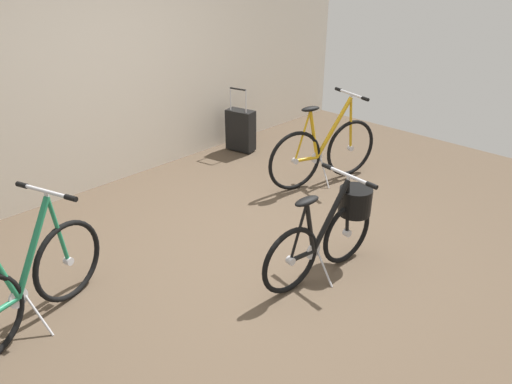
% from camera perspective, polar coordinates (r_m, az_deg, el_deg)
% --- Properties ---
extents(ground_plane, '(7.53, 7.53, 0.00)m').
position_cam_1_polar(ground_plane, '(3.97, 1.17, -8.11)').
color(ground_plane, brown).
extents(back_wall, '(7.53, 0.10, 2.99)m').
position_cam_1_polar(back_wall, '(5.19, -18.52, 16.87)').
color(back_wall, silver).
rests_on(back_wall, ground_plane).
extents(folding_bike_foreground, '(1.15, 0.53, 0.82)m').
position_cam_1_polar(folding_bike_foreground, '(3.69, 9.30, -4.25)').
color(folding_bike_foreground, black).
rests_on(folding_bike_foreground, ground_plane).
extents(display_bike_left, '(1.25, 0.58, 0.92)m').
position_cam_1_polar(display_bike_left, '(3.48, -26.10, -9.97)').
color(display_bike_left, black).
rests_on(display_bike_left, ground_plane).
extents(display_bike_right, '(1.37, 0.56, 0.98)m').
position_cam_1_polar(display_bike_right, '(5.19, 8.25, 4.97)').
color(display_bike_right, black).
rests_on(display_bike_right, ground_plane).
extents(rolling_suitcase, '(0.25, 0.39, 0.83)m').
position_cam_1_polar(rolling_suitcase, '(6.06, -1.88, 7.57)').
color(rolling_suitcase, black).
rests_on(rolling_suitcase, ground_plane).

